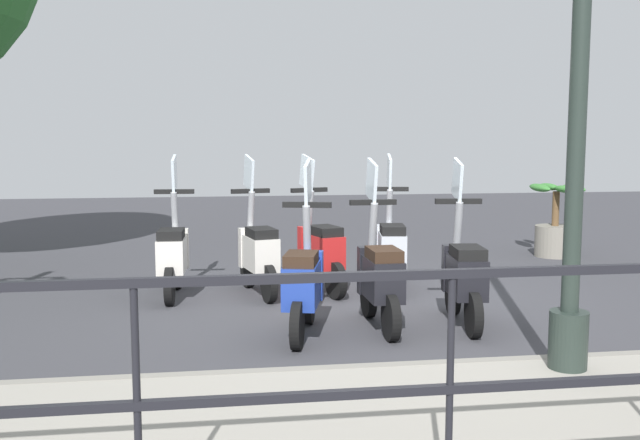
% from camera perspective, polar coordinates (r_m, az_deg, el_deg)
% --- Properties ---
extents(ground_plane, '(28.00, 28.00, 0.00)m').
position_cam_1_polar(ground_plane, '(7.25, 4.18, -7.20)').
color(ground_plane, '#38383D').
extents(promenade_walkway, '(2.20, 20.00, 0.15)m').
position_cam_1_polar(promenade_walkway, '(4.35, 13.57, -15.98)').
color(promenade_walkway, gray).
rests_on(promenade_walkway, ground_plane).
extents(fence_railing, '(0.04, 16.03, 1.07)m').
position_cam_1_polar(fence_railing, '(3.19, 21.07, -9.12)').
color(fence_railing, black).
rests_on(fence_railing, promenade_walkway).
extents(lamp_post_near, '(0.26, 0.90, 4.14)m').
position_cam_1_polar(lamp_post_near, '(5.07, 19.95, 9.01)').
color(lamp_post_near, '#232D28').
rests_on(lamp_post_near, promenade_walkway).
extents(potted_palm, '(1.06, 0.66, 1.05)m').
position_cam_1_polar(potted_palm, '(10.89, 18.29, -0.46)').
color(potted_palm, slate).
rests_on(potted_palm, ground_plane).
extents(scooter_near_0, '(1.23, 0.44, 1.54)m').
position_cam_1_polar(scooter_near_0, '(6.69, 11.42, -4.27)').
color(scooter_near_0, black).
rests_on(scooter_near_0, ground_plane).
extents(scooter_near_1, '(1.23, 0.44, 1.54)m').
position_cam_1_polar(scooter_near_1, '(6.48, 4.80, -4.51)').
color(scooter_near_1, black).
rests_on(scooter_near_1, ground_plane).
extents(scooter_near_2, '(1.21, 0.52, 1.54)m').
position_cam_1_polar(scooter_near_2, '(6.21, -1.35, -4.97)').
color(scooter_near_2, black).
rests_on(scooter_near_2, ground_plane).
extents(scooter_far_0, '(1.23, 0.46, 1.54)m').
position_cam_1_polar(scooter_far_0, '(8.13, 5.71, -2.22)').
color(scooter_far_0, black).
rests_on(scooter_far_0, ground_plane).
extents(scooter_far_1, '(1.20, 0.54, 1.54)m').
position_cam_1_polar(scooter_far_1, '(7.97, -0.04, -2.36)').
color(scooter_far_1, black).
rests_on(scooter_far_1, ground_plane).
extents(scooter_far_2, '(1.22, 0.50, 1.54)m').
position_cam_1_polar(scooter_far_2, '(7.85, -4.99, -2.53)').
color(scooter_far_2, black).
rests_on(scooter_far_2, ground_plane).
extents(scooter_far_3, '(1.23, 0.44, 1.54)m').
position_cam_1_polar(scooter_far_3, '(7.88, -11.68, -2.61)').
color(scooter_far_3, black).
rests_on(scooter_far_3, ground_plane).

